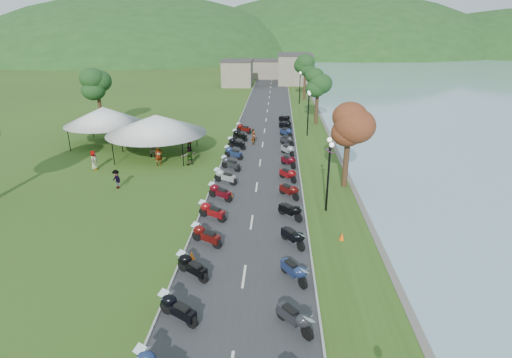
{
  "coord_description": "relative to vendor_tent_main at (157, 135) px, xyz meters",
  "views": [
    {
      "loc": [
        1.55,
        -7.09,
        11.96
      ],
      "look_at": [
        0.04,
        20.45,
        1.3
      ],
      "focal_mm": 28.0,
      "sensor_mm": 36.0,
      "label": 1
    }
  ],
  "objects": [
    {
      "name": "far_building",
      "position": [
        8.09,
        55.11,
        0.5
      ],
      "size": [
        18.0,
        16.0,
        5.0
      ],
      "primitive_type": "cube",
      "color": "gray",
      "rests_on": "ground"
    },
    {
      "name": "moto_row_left",
      "position": [
        7.58,
        -13.62,
        -1.45
      ],
      "size": [
        2.6,
        47.35,
        1.1
      ],
      "primitive_type": null,
      "color": "#331411",
      "rests_on": "ground"
    },
    {
      "name": "pedestrian_a",
      "position": [
        0.96,
        -3.15,
        -2.0
      ],
      "size": [
        0.88,
        0.86,
        1.96
      ],
      "primitive_type": "imported",
      "rotation": [
        0.0,
        0.0,
        0.71
      ],
      "color": "slate",
      "rests_on": "ground"
    },
    {
      "name": "pedestrian_c",
      "position": [
        -0.81,
        -8.67,
        -2.0
      ],
      "size": [
        1.02,
        0.94,
        1.52
      ],
      "primitive_type": "imported",
      "rotation": [
        0.0,
        0.0,
        5.6
      ],
      "color": "slate",
      "rests_on": "ground"
    },
    {
      "name": "traffic_cone_near",
      "position": [
        7.13,
        -18.54,
        -1.72
      ],
      "size": [
        0.35,
        0.35,
        0.55
      ],
      "primitive_type": "cone",
      "color": "#F2590C",
      "rests_on": "ground"
    },
    {
      "name": "road",
      "position": [
        10.09,
        10.11,
        -1.99
      ],
      "size": [
        7.0,
        120.0,
        0.02
      ],
      "primitive_type": "cube",
      "color": "#313134",
      "rests_on": "ground"
    },
    {
      "name": "pedestrian_b",
      "position": [
        -0.38,
        -0.62,
        -2.0
      ],
      "size": [
        1.03,
        0.7,
        1.94
      ],
      "primitive_type": "imported",
      "rotation": [
        0.0,
        0.0,
        2.94
      ],
      "color": "slate",
      "rests_on": "ground"
    },
    {
      "name": "vendor_tent_side",
      "position": [
        -6.62,
        3.49,
        0.0
      ],
      "size": [
        5.4,
        5.4,
        4.0
      ],
      "primitive_type": null,
      "color": "silver",
      "rests_on": "ground"
    },
    {
      "name": "moto_row_right",
      "position": [
        12.58,
        -7.99,
        -1.45
      ],
      "size": [
        2.6,
        47.16,
        1.1
      ],
      "primitive_type": null,
      "color": "#331411",
      "rests_on": "ground"
    },
    {
      "name": "tree_lakeside",
      "position": [
        17.01,
        -7.26,
        1.93
      ],
      "size": [
        2.83,
        2.83,
        7.86
      ],
      "primitive_type": null,
      "color": "#214C1D",
      "rests_on": "ground"
    },
    {
      "name": "vendor_tent_main",
      "position": [
        0.0,
        0.0,
        0.0
      ],
      "size": [
        6.39,
        6.39,
        4.0
      ],
      "primitive_type": null,
      "color": "silver",
      "rests_on": "ground"
    },
    {
      "name": "hills_backdrop",
      "position": [
        10.09,
        170.11,
        -2.0
      ],
      "size": [
        360.0,
        120.0,
        76.0
      ],
      "primitive_type": null,
      "color": "#285621",
      "rests_on": "ground"
    }
  ]
}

